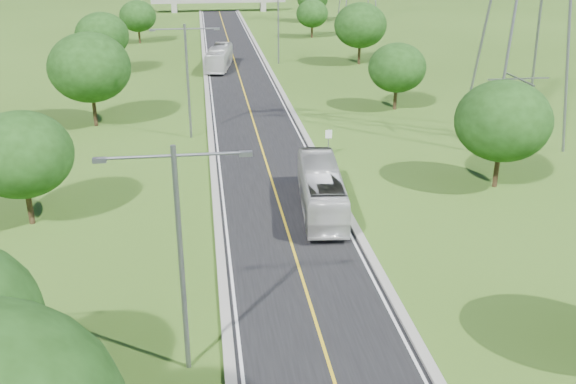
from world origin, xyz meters
The scene contains 19 objects.
ground centered at (0.00, 60.00, 0.00)m, with size 260.00×260.00×0.00m, color #314F16.
road centered at (0.00, 66.00, 0.03)m, with size 8.00×150.00×0.06m, color black.
curb_left centered at (-4.25, 66.00, 0.11)m, with size 0.50×150.00×0.22m, color gray.
curb_right centered at (4.25, 66.00, 0.11)m, with size 0.50×150.00×0.22m, color gray.
speed_limit_sign centered at (5.20, 37.98, 1.60)m, with size 0.55×0.09×2.40m.
overpass centered at (0.00, 140.00, 2.41)m, with size 30.00×3.00×3.20m.
streetlight_near_left centered at (-6.00, 12.00, 5.94)m, with size 5.90×0.25×10.00m.
streetlight_mid_left centered at (-6.00, 45.00, 5.94)m, with size 5.90×0.25×10.00m.
streetlight_far_right centered at (6.00, 78.00, 5.94)m, with size 5.90×0.25×10.00m.
tree_lb centered at (-16.00, 28.00, 4.64)m, with size 6.30×6.30×7.33m.
tree_lc centered at (-15.00, 50.00, 5.58)m, with size 7.56×7.56×8.79m.
tree_ld centered at (-17.00, 74.00, 4.95)m, with size 6.72×6.72×7.82m.
tree_le centered at (-14.50, 98.00, 4.33)m, with size 5.88×5.88×6.84m.
tree_rb centered at (16.00, 30.00, 4.95)m, with size 6.72×6.72×7.82m.
tree_rc centered at (15.00, 52.00, 4.33)m, with size 5.88×5.88×6.84m.
tree_rd centered at (17.00, 76.00, 5.27)m, with size 7.14×7.14×8.30m.
tree_re centered at (14.50, 100.00, 4.02)m, with size 5.46×5.46×6.35m.
bus_outbound centered at (2.64, 27.43, 1.55)m, with size 2.50×10.69×2.98m, color silver.
bus_inbound centered at (-2.30, 75.24, 1.52)m, with size 2.46×10.52×2.93m, color silver.
Camera 1 is at (-4.83, -11.00, 17.44)m, focal length 40.00 mm.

